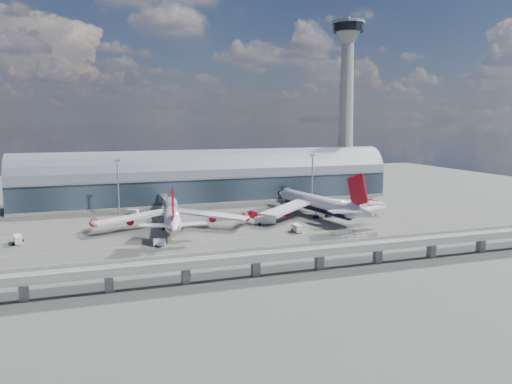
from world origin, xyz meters
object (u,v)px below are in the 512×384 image
object	(u,v)px
airliner_right	(319,204)
cargo_train_0	(342,232)
airliner_left	(172,214)
cargo_train_2	(366,235)
floodlight_mast_left	(118,185)
service_truck_0	(18,239)
control_tower	(346,107)
service_truck_2	(265,220)
floodlight_mast_right	(312,177)
service_truck_4	(315,203)
service_truck_5	(133,212)
service_truck_1	(160,242)
service_truck_3	(297,228)
cargo_train_1	(357,238)

from	to	relation	value
airliner_right	cargo_train_0	distance (m)	35.87
airliner_left	cargo_train_2	distance (m)	77.31
floodlight_mast_left	cargo_train_0	distance (m)	107.34
floodlight_mast_left	service_truck_0	world-z (taller)	floodlight_mast_left
control_tower	service_truck_2	xyz separation A→B (m)	(-78.37, -73.19, -49.94)
cargo_train_2	service_truck_2	bearing A→B (deg)	49.42
floodlight_mast_left	airliner_right	world-z (taller)	floodlight_mast_left
floodlight_mast_right	service_truck_4	xyz separation A→B (m)	(-2.49, -9.18, -12.27)
airliner_left	service_truck_2	xyz separation A→B (m)	(38.56, -4.51, -4.20)
service_truck_5	cargo_train_2	xyz separation A→B (m)	(79.11, -74.46, -0.45)
service_truck_1	service_truck_3	distance (m)	54.65
floodlight_mast_left	service_truck_2	xyz separation A→B (m)	(56.63, -45.19, -11.93)
airliner_right	cargo_train_0	size ratio (longest dim) A/B	7.16
service_truck_2	service_truck_4	xyz separation A→B (m)	(40.88, 36.01, -0.34)
control_tower	cargo_train_1	size ratio (longest dim) A/B	11.74
service_truck_4	cargo_train_2	xyz separation A→B (m)	(-12.59, -70.02, -0.49)
floodlight_mast_left	cargo_train_2	distance (m)	116.82
control_tower	service_truck_0	xyz separation A→B (m)	(-173.20, -75.16, -50.13)
floodlight_mast_right	service_truck_0	bearing A→B (deg)	-161.16
cargo_train_2	service_truck_3	bearing A→B (deg)	61.85
floodlight_mast_right	airliner_right	size ratio (longest dim) A/B	0.36
service_truck_0	service_truck_2	distance (m)	94.86
service_truck_2	service_truck_5	world-z (taller)	service_truck_2
cargo_train_0	cargo_train_1	size ratio (longest dim) A/B	1.15
control_tower	cargo_train_1	bearing A→B (deg)	-116.97
service_truck_3	cargo_train_0	distance (m)	17.67
service_truck_0	cargo_train_0	bearing A→B (deg)	-22.20
service_truck_1	service_truck_2	size ratio (longest dim) A/B	0.47
floodlight_mast_left	airliner_left	distance (m)	45.18
service_truck_4	cargo_train_0	distance (m)	65.90
service_truck_1	cargo_train_1	xyz separation A→B (m)	(69.14, -16.26, -0.26)
cargo_train_0	cargo_train_2	world-z (taller)	cargo_train_2
service_truck_0	cargo_train_0	xyz separation A→B (m)	(116.56, -25.08, -0.64)
service_truck_2	service_truck_3	size ratio (longest dim) A/B	1.53
cargo_train_0	cargo_train_2	size ratio (longest dim) A/B	0.99
floodlight_mast_right	service_truck_4	bearing A→B (deg)	-105.18
service_truck_0	service_truck_2	bearing A→B (deg)	-8.87
service_truck_1	cargo_train_0	xyz separation A→B (m)	(69.25, -4.96, -0.40)
floodlight_mast_left	cargo_train_2	size ratio (longest dim) A/B	2.52
service_truck_4	service_truck_0	bearing A→B (deg)	-152.62
service_truck_1	service_truck_2	world-z (taller)	service_truck_2
control_tower	floodlight_mast_right	size ratio (longest dim) A/B	4.01
floodlight_mast_right	service_truck_4	distance (m)	15.53
cargo_train_2	service_truck_1	bearing A→B (deg)	90.73
airliner_right	service_truck_5	distance (m)	86.50
service_truck_5	floodlight_mast_left	bearing A→B (deg)	86.38
airliner_right	airliner_left	bearing A→B (deg)	173.71
control_tower	cargo_train_2	bearing A→B (deg)	-115.04
service_truck_0	service_truck_5	size ratio (longest dim) A/B	1.32
floodlight_mast_right	cargo_train_0	bearing A→B (deg)	-106.68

